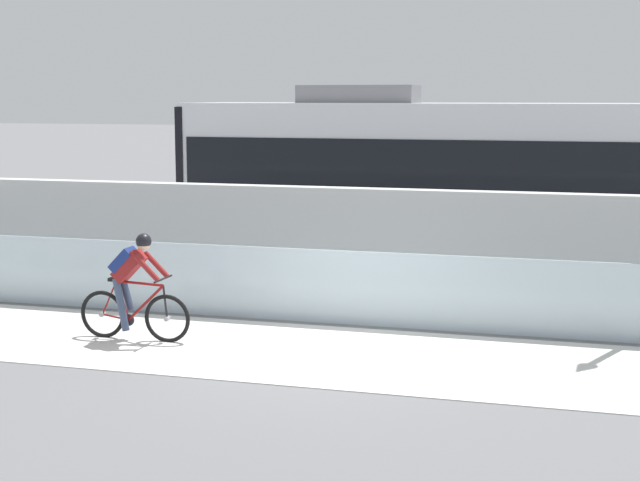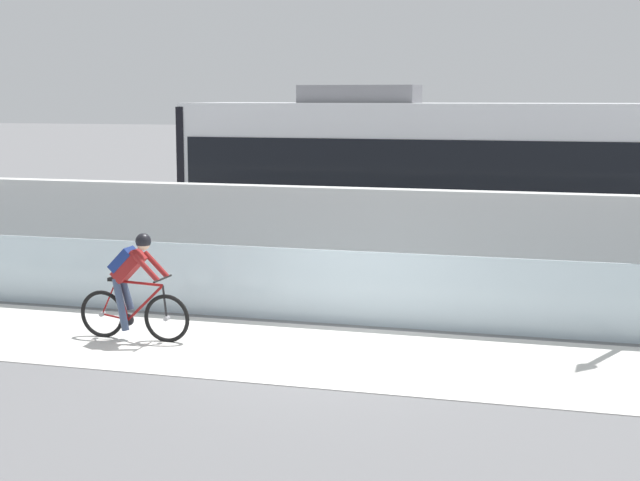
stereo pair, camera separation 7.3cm
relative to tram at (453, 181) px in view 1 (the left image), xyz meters
name	(u,v)px [view 1 (the left image)]	position (x,y,z in m)	size (l,w,h in m)	color
ground_plane	(327,354)	(-0.74, -6.85, -1.89)	(200.00, 200.00, 0.00)	slate
bike_path_deck	(327,354)	(-0.74, -6.85, -1.89)	(32.00, 3.20, 0.01)	silver
glass_parapet	(358,288)	(-0.74, -5.00, -1.30)	(32.00, 0.05, 1.18)	silver
concrete_barrier_wall	(383,246)	(-0.74, -3.20, -0.89)	(32.00, 0.36, 2.00)	silver
tram_rail_near	(409,277)	(-0.74, -0.72, -1.89)	(32.00, 0.08, 0.01)	#595654
tram_rail_far	(421,265)	(-0.74, 0.72, -1.89)	(32.00, 0.08, 0.01)	#595654
tram	(453,181)	(0.00, 0.00, 0.00)	(11.06, 2.54, 3.81)	silver
cyclist_on_bike	(133,287)	(-3.71, -6.85, -1.09)	(1.77, 0.58, 1.61)	black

